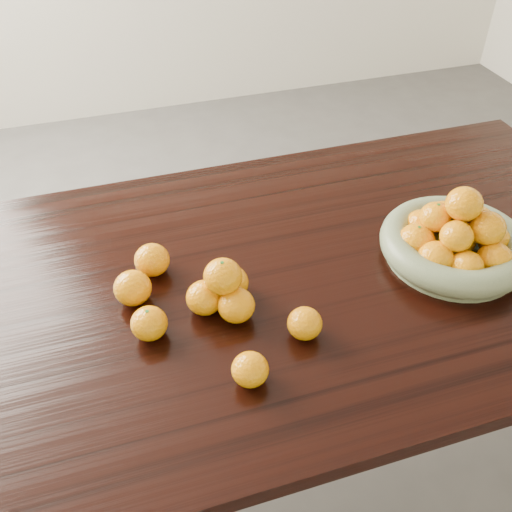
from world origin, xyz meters
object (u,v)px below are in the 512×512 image
object	(u,v)px
dining_table	(266,301)
fruit_bowl	(456,240)
orange_pyramid	(224,290)
loose_orange_0	(149,323)

from	to	relation	value
dining_table	fruit_bowl	bearing A→B (deg)	-9.71
fruit_bowl	orange_pyramid	distance (m)	0.57
fruit_bowl	loose_orange_0	size ratio (longest dim) A/B	4.61
fruit_bowl	orange_pyramid	size ratio (longest dim) A/B	2.31
fruit_bowl	dining_table	bearing A→B (deg)	170.29
fruit_bowl	orange_pyramid	bearing A→B (deg)	179.85
fruit_bowl	orange_pyramid	world-z (taller)	fruit_bowl
orange_pyramid	loose_orange_0	world-z (taller)	orange_pyramid
loose_orange_0	orange_pyramid	bearing A→B (deg)	11.01
dining_table	fruit_bowl	distance (m)	0.47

